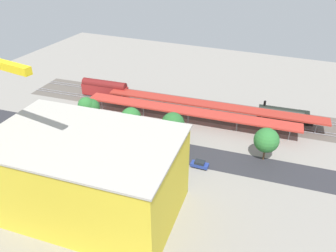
{
  "coord_description": "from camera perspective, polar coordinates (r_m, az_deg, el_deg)",
  "views": [
    {
      "loc": [
        -31.03,
        67.71,
        47.7
      ],
      "look_at": [
        -3.52,
        1.88,
        6.07
      ],
      "focal_mm": 35.07,
      "sensor_mm": 36.0,
      "label": 1
    }
  ],
  "objects": [
    {
      "name": "street_tree_3",
      "position": [
        97.62,
        -13.18,
        3.19
      ],
      "size": [
        4.95,
        4.95,
        7.07
      ],
      "color": "brown",
      "rests_on": "ground"
    },
    {
      "name": "box_truck_2",
      "position": [
        86.44,
        -15.58,
        -3.24
      ],
      "size": [
        9.92,
        2.77,
        3.16
      ],
      "color": "black",
      "rests_on": "ground"
    },
    {
      "name": "freight_coach_far",
      "position": [
        112.62,
        -10.94,
        6.42
      ],
      "size": [
        16.27,
        4.18,
        6.1
      ],
      "color": "black",
      "rests_on": "ground"
    },
    {
      "name": "parked_car_2",
      "position": [
        83.41,
        -5.22,
        -4.13
      ],
      "size": [
        4.44,
        2.17,
        1.68
      ],
      "color": "black",
      "rests_on": "ground"
    },
    {
      "name": "street_tree_1",
      "position": [
        86.34,
        0.84,
        0.38
      ],
      "size": [
        4.41,
        4.41,
        6.93
      ],
      "color": "brown",
      "rests_on": "ground"
    },
    {
      "name": "rail_bed",
      "position": [
        105.38,
        3.04,
        3.3
      ],
      "size": [
        108.39,
        22.45,
        0.01
      ],
      "primitive_type": "cube",
      "rotation": [
        0.0,
        0.0,
        0.07
      ],
      "color": "#5B544C",
      "rests_on": "ground"
    },
    {
      "name": "parked_car_0",
      "position": [
        78.42,
        5.52,
        -6.68
      ],
      "size": [
        4.23,
        1.96,
        1.71
      ],
      "color": "black",
      "rests_on": "ground"
    },
    {
      "name": "parked_car_3",
      "position": [
        86.63,
        -9.66,
        -3.05
      ],
      "size": [
        4.37,
        1.99,
        1.67
      ],
      "color": "black",
      "rests_on": "ground"
    },
    {
      "name": "box_truck_0",
      "position": [
        79.2,
        -7.51,
        -5.57
      ],
      "size": [
        9.53,
        3.87,
        3.44
      ],
      "color": "black",
      "rests_on": "ground"
    },
    {
      "name": "construction_building",
      "position": [
        65.01,
        -13.78,
        -8.32
      ],
      "size": [
        35.66,
        23.42,
        16.18
      ],
      "primitive_type": "cube",
      "rotation": [
        0.0,
        0.0,
        0.07
      ],
      "color": "yellow",
      "rests_on": "ground"
    },
    {
      "name": "street_asphalt",
      "position": [
        85.48,
        -2.71,
        -3.7
      ],
      "size": [
        107.98,
        16.54,
        0.01
      ],
      "primitive_type": "cube",
      "rotation": [
        0.0,
        0.0,
        0.07
      ],
      "color": "#2D2D33",
      "rests_on": "ground"
    },
    {
      "name": "track_rails",
      "position": [
        105.3,
        3.04,
        3.39
      ],
      "size": [
        107.35,
        16.05,
        0.12
      ],
      "color": "#9E9EA8",
      "rests_on": "ground"
    },
    {
      "name": "construction_roof_slab",
      "position": [
        60.32,
        -14.73,
        -2.14
      ],
      "size": [
        36.3,
        24.06,
        0.4
      ],
      "primitive_type": "cube",
      "rotation": [
        0.0,
        0.0,
        0.07
      ],
      "color": "#B7B2A8",
      "rests_on": "construction_building"
    },
    {
      "name": "parked_car_1",
      "position": [
        80.66,
        -0.03,
        -5.37
      ],
      "size": [
        4.95,
        2.36,
        1.58
      ],
      "color": "black",
      "rests_on": "ground"
    },
    {
      "name": "street_tree_5",
      "position": [
        97.05,
        -14.04,
        3.52
      ],
      "size": [
        4.74,
        4.74,
        7.88
      ],
      "color": "brown",
      "rests_on": "ground"
    },
    {
      "name": "street_tree_2",
      "position": [
        84.32,
        0.85,
        0.35
      ],
      "size": [
        6.13,
        6.13,
        8.73
      ],
      "color": "brown",
      "rests_on": "ground"
    },
    {
      "name": "platform_canopy_far",
      "position": [
        98.63,
        7.59,
        3.63
      ],
      "size": [
        65.7,
        8.91,
        4.2
      ],
      "color": "#A82D23",
      "rests_on": "ground"
    },
    {
      "name": "traffic_light",
      "position": [
        93.3,
        -18.9,
        0.52
      ],
      "size": [
        0.5,
        0.36,
        5.91
      ],
      "color": "#333333",
      "rests_on": "ground"
    },
    {
      "name": "ground_plane",
      "position": [
        88.45,
        -1.63,
        -2.39
      ],
      "size": [
        172.18,
        172.18,
        0.0
      ],
      "primitive_type": "plane",
      "color": "gray",
      "rests_on": "ground"
    },
    {
      "name": "street_tree_4",
      "position": [
        81.34,
        16.74,
        -2.38
      ],
      "size": [
        6.01,
        6.01,
        8.58
      ],
      "color": "brown",
      "rests_on": "ground"
    },
    {
      "name": "street_tree_0",
      "position": [
        90.1,
        -6.46,
        1.48
      ],
      "size": [
        5.62,
        5.62,
        7.42
      ],
      "color": "brown",
      "rests_on": "ground"
    },
    {
      "name": "locomotive",
      "position": [
        102.92,
        19.74,
        1.91
      ],
      "size": [
        15.93,
        3.98,
        5.28
      ],
      "color": "black",
      "rests_on": "ground"
    },
    {
      "name": "platform_canopy_near",
      "position": [
        94.42,
        3.57,
        2.61
      ],
      "size": [
        62.61,
        9.15,
        4.23
      ],
      "color": "#B73328",
      "rests_on": "ground"
    },
    {
      "name": "box_truck_1",
      "position": [
        80.36,
        -8.35,
        -4.96
      ],
      "size": [
        9.72,
        2.7,
        3.67
      ],
      "color": "black",
      "rests_on": "ground"
    }
  ]
}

